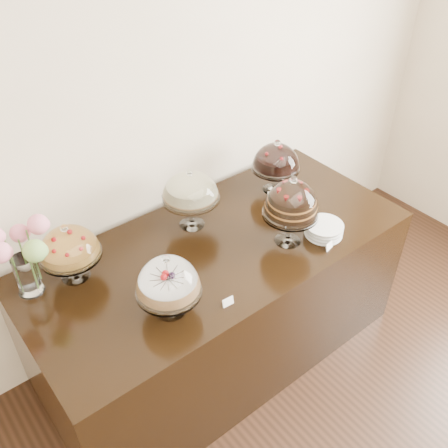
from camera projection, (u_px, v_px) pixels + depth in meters
wall_back at (136, 118)px, 2.68m from camera, size 5.00×0.04×3.00m
display_counter at (219, 301)px, 3.05m from camera, size 2.20×1.00×0.90m
cake_stand_sugar_sponge at (168, 280)px, 2.27m from camera, size 0.31×0.31×0.35m
cake_stand_choco_layer at (292, 201)px, 2.64m from camera, size 0.31×0.31×0.43m
cake_stand_cheesecake at (190, 189)px, 2.77m from camera, size 0.33×0.33×0.38m
cake_stand_dark_choco at (276, 159)px, 3.07m from camera, size 0.30×0.30×0.36m
cake_stand_fruit_tart at (69, 246)px, 2.45m from camera, size 0.31×0.31×0.34m
flower_vase at (22, 253)px, 2.34m from camera, size 0.31×0.29×0.41m
plate_stack at (324, 230)px, 2.82m from camera, size 0.21×0.21×0.07m
price_card_left at (228, 302)px, 2.41m from camera, size 0.06×0.02×0.04m
price_card_right at (329, 246)px, 2.74m from camera, size 0.06×0.03×0.04m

